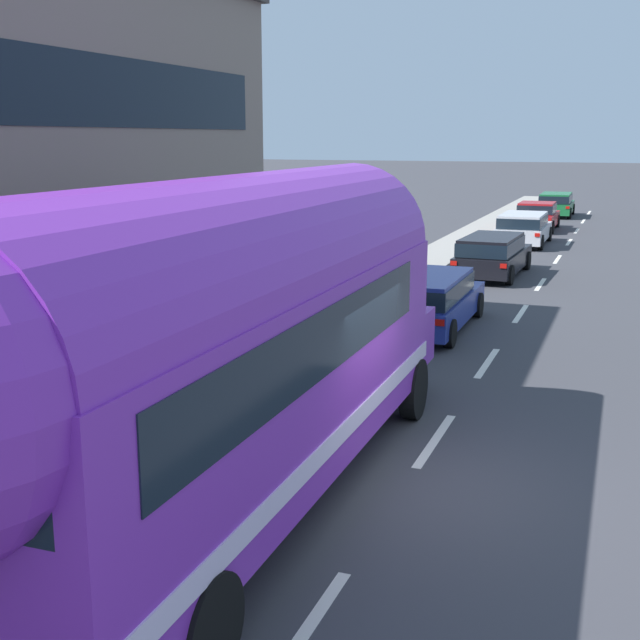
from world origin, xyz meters
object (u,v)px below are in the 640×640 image
at_px(car_second, 492,253).
at_px(car_lead, 428,298).
at_px(car_third, 523,227).
at_px(painted_bus, 220,339).
at_px(car_fourth, 537,215).
at_px(car_fifth, 556,203).

bearing_deg(car_second, car_lead, -90.94).
bearing_deg(car_third, painted_bus, -89.82).
xyz_separation_m(car_third, car_fourth, (-0.15, 6.37, -0.05)).
bearing_deg(car_fifth, painted_bus, -90.01).
height_order(painted_bus, car_second, painted_bus).
height_order(painted_bus, car_lead, painted_bus).
bearing_deg(car_fifth, car_second, -90.01).
bearing_deg(painted_bus, car_fourth, 90.39).
relative_size(car_lead, car_fourth, 1.06).
height_order(painted_bus, car_fifth, painted_bus).
distance_m(painted_bus, car_lead, 11.04).
relative_size(car_lead, car_third, 1.02).
distance_m(car_fourth, car_fifth, 7.61).
xyz_separation_m(car_lead, car_fifth, (0.14, 31.17, 0.00)).
bearing_deg(car_third, car_fourth, 91.32).
relative_size(car_second, car_fifth, 1.11).
bearing_deg(car_second, car_fourth, 90.89).
bearing_deg(car_lead, car_second, 89.06).
distance_m(car_lead, car_third, 17.19).
bearing_deg(car_third, car_second, -89.42).
relative_size(car_second, car_fourth, 1.08).
bearing_deg(car_third, car_fifth, 89.62).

